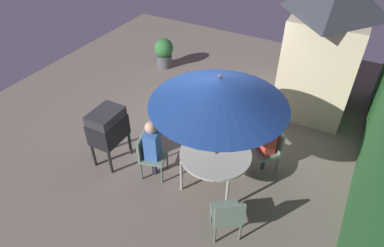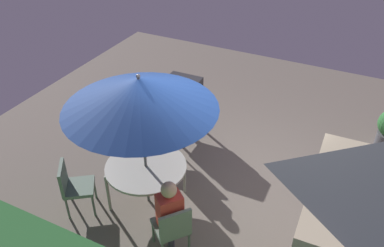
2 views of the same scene
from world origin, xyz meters
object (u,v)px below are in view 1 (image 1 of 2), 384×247
at_px(chair_near_shed, 269,147).
at_px(chair_far_side, 149,153).
at_px(person_in_blue, 152,143).
at_px(potted_plant_by_shed, 164,52).
at_px(patio_umbrella, 219,91).
at_px(garden_shed, 325,45).
at_px(bbq_grill, 108,127).
at_px(chair_toward_hedge, 227,215).
at_px(person_in_red, 267,138).
at_px(patio_table, 215,156).

bearing_deg(chair_near_shed, chair_far_side, -57.42).
bearing_deg(person_in_blue, potted_plant_by_shed, -150.15).
xyz_separation_m(patio_umbrella, chair_near_shed, (-0.87, 0.72, -1.54)).
xyz_separation_m(patio_umbrella, chair_far_side, (0.36, -1.20, -1.54)).
height_order(garden_shed, chair_far_side, garden_shed).
xyz_separation_m(bbq_grill, chair_near_shed, (-1.28, 2.80, -0.33)).
relative_size(bbq_grill, potted_plant_by_shed, 1.40).
bearing_deg(person_in_blue, chair_far_side, -73.15).
relative_size(garden_shed, chair_near_shed, 3.52).
bearing_deg(bbq_grill, chair_toward_hedge, 79.19).
height_order(chair_near_shed, person_in_red, person_in_red).
relative_size(bbq_grill, person_in_red, 0.95).
bearing_deg(potted_plant_by_shed, chair_near_shed, 57.38).
bearing_deg(chair_toward_hedge, garden_shed, 175.71).
xyz_separation_m(chair_toward_hedge, person_in_blue, (-0.60, -1.78, 0.26)).
height_order(bbq_grill, person_in_blue, person_in_blue).
xyz_separation_m(bbq_grill, person_in_red, (-1.22, 2.75, -0.06)).
height_order(chair_near_shed, potted_plant_by_shed, chair_near_shed).
relative_size(garden_shed, chair_toward_hedge, 3.52).
distance_m(bbq_grill, potted_plant_by_shed, 4.04).
bearing_deg(chair_far_side, chair_near_shed, 122.58).
distance_m(patio_umbrella, chair_near_shed, 1.91).
xyz_separation_m(patio_umbrella, chair_toward_hedge, (0.94, 0.66, -1.54)).
xyz_separation_m(chair_near_shed, chair_toward_hedge, (1.81, -0.06, 0.00)).
relative_size(chair_far_side, person_in_blue, 0.71).
xyz_separation_m(person_in_red, person_in_blue, (1.14, -1.79, 0.00)).
distance_m(patio_table, chair_far_side, 1.27).
bearing_deg(patio_table, chair_near_shed, 140.11).
xyz_separation_m(patio_umbrella, person_in_blue, (0.34, -1.12, -1.27)).
bearing_deg(garden_shed, bbq_grill, -38.39).
relative_size(patio_umbrella, person_in_red, 1.87).
distance_m(chair_far_side, person_in_red, 2.22).
bearing_deg(bbq_grill, person_in_blue, 94.68).
bearing_deg(chair_toward_hedge, patio_table, -144.79).
relative_size(potted_plant_by_shed, person_in_blue, 0.68).
xyz_separation_m(chair_far_side, chair_toward_hedge, (0.58, 1.86, 0.00)).
relative_size(potted_plant_by_shed, person_in_red, 0.68).
bearing_deg(patio_umbrella, person_in_blue, -73.15).
xyz_separation_m(patio_umbrella, potted_plant_by_shed, (-3.43, -3.28, -1.59)).
bearing_deg(person_in_blue, bbq_grill, -85.32).
height_order(patio_table, bbq_grill, bbq_grill).
height_order(chair_toward_hedge, person_in_red, person_in_red).
bearing_deg(patio_umbrella, chair_far_side, -73.15).
bearing_deg(chair_near_shed, bbq_grill, -65.41).
xyz_separation_m(garden_shed, person_in_red, (2.66, -0.33, -0.83)).
bearing_deg(person_in_red, bbq_grill, -66.12).
bearing_deg(person_in_blue, chair_toward_hedge, 71.30).
bearing_deg(bbq_grill, person_in_red, 113.88).
bearing_deg(bbq_grill, chair_far_side, 93.51).
xyz_separation_m(chair_far_side, person_in_blue, (-0.02, 0.08, 0.26)).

